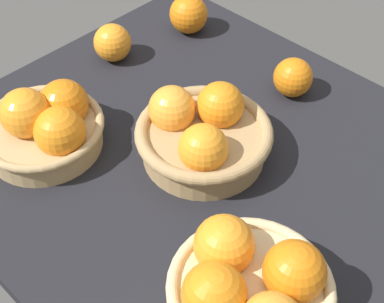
% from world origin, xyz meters
% --- Properties ---
extents(market_tray, '(0.84, 0.72, 0.03)m').
position_xyz_m(market_tray, '(0.00, 0.00, 0.01)').
color(market_tray, black).
rests_on(market_tray, ground).
extents(basket_near_right, '(0.21, 0.21, 0.11)m').
position_xyz_m(basket_near_right, '(0.22, -0.16, 0.08)').
color(basket_near_right, '#D3BC8C').
rests_on(basket_near_right, market_tray).
extents(basket_center, '(0.22, 0.22, 0.11)m').
position_xyz_m(basket_center, '(-0.01, 0.00, 0.07)').
color(basket_center, tan).
rests_on(basket_center, market_tray).
extents(basket_near_left, '(0.20, 0.20, 0.11)m').
position_xyz_m(basket_near_left, '(-0.20, -0.16, 0.07)').
color(basket_near_left, tan).
rests_on(basket_near_left, market_tray).
extents(loose_orange_front_gap, '(0.07, 0.07, 0.07)m').
position_xyz_m(loose_orange_front_gap, '(-0.31, 0.07, 0.07)').
color(loose_orange_front_gap, orange).
rests_on(loose_orange_front_gap, market_tray).
extents(loose_orange_back_gap, '(0.08, 0.08, 0.08)m').
position_xyz_m(loose_orange_back_gap, '(-0.28, 0.24, 0.07)').
color(loose_orange_back_gap, orange).
rests_on(loose_orange_back_gap, market_tray).
extents(loose_orange_side_gap, '(0.07, 0.07, 0.07)m').
position_xyz_m(loose_orange_side_gap, '(0.00, 0.23, 0.07)').
color(loose_orange_side_gap, orange).
rests_on(loose_orange_side_gap, market_tray).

